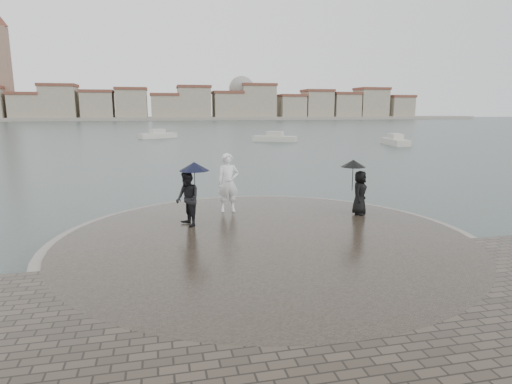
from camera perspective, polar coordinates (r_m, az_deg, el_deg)
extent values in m
plane|color=#2B3835|center=(9.63, 6.55, -13.89)|extent=(400.00, 400.00, 0.00)
cylinder|color=gray|center=(12.70, 1.31, -6.82)|extent=(12.50, 12.50, 0.32)
cylinder|color=#2D261E|center=(12.69, 1.31, -6.73)|extent=(11.90, 11.90, 0.36)
imported|color=white|center=(15.52, -3.72, 1.25)|extent=(0.80, 0.54, 2.13)
imported|color=black|center=(13.75, -9.13, -0.91)|extent=(0.92, 1.03, 1.76)
cylinder|color=black|center=(13.78, -8.18, 1.13)|extent=(0.02, 0.02, 0.90)
cone|color=black|center=(13.69, -8.24, 3.40)|extent=(0.98, 0.98, 0.28)
imported|color=black|center=(15.54, 13.66, -0.09)|extent=(0.87, 0.90, 1.56)
cylinder|color=black|center=(15.43, 12.75, 1.83)|extent=(0.02, 0.02, 0.90)
cone|color=black|center=(15.36, 12.83, 3.74)|extent=(0.90, 0.90, 0.26)
cube|color=gray|center=(171.28, -12.01, 9.56)|extent=(260.00, 20.00, 1.20)
cube|color=#A29780|center=(174.15, -28.28, 9.82)|extent=(10.00, 10.00, 9.00)
cube|color=brown|center=(174.23, -28.43, 11.46)|extent=(10.60, 10.60, 1.00)
cube|color=#A29780|center=(171.64, -24.72, 10.62)|extent=(12.00, 10.00, 12.00)
cube|color=brown|center=(171.84, -24.90, 12.78)|extent=(12.60, 10.60, 1.00)
cube|color=#A29780|center=(169.54, -20.33, 10.61)|extent=(11.00, 10.00, 10.00)
cube|color=brown|center=(169.66, -20.45, 12.46)|extent=(11.60, 10.60, 1.00)
cube|color=#A29780|center=(168.47, -16.22, 11.02)|extent=(11.00, 10.00, 11.00)
cube|color=brown|center=(168.63, -16.33, 13.06)|extent=(11.60, 10.60, 1.00)
cube|color=#A29780|center=(168.25, -12.05, 10.87)|extent=(10.00, 10.00, 9.00)
cube|color=brown|center=(168.34, -12.12, 12.57)|extent=(10.60, 10.60, 1.00)
cube|color=#A29780|center=(168.81, -8.26, 11.50)|extent=(12.00, 10.00, 12.00)
cube|color=brown|center=(169.02, -8.32, 13.71)|extent=(12.60, 10.60, 1.00)
cube|color=#A29780|center=(170.37, -3.80, 11.25)|extent=(11.00, 10.00, 10.00)
cube|color=brown|center=(170.49, -3.83, 13.10)|extent=(11.60, 10.60, 1.00)
cube|color=#A29780|center=(172.70, 0.21, 11.76)|extent=(13.00, 10.00, 13.00)
cube|color=brown|center=(172.94, 0.21, 14.08)|extent=(13.60, 10.60, 1.00)
cube|color=#A29780|center=(176.37, 4.73, 11.06)|extent=(10.00, 10.00, 9.00)
cube|color=brown|center=(176.45, 4.75, 12.68)|extent=(10.60, 10.60, 1.00)
cube|color=#A29780|center=(179.98, 8.14, 11.31)|extent=(11.00, 10.00, 11.00)
cube|color=brown|center=(180.13, 8.19, 13.21)|extent=(11.60, 10.60, 1.00)
cube|color=#A29780|center=(184.58, 11.68, 11.02)|extent=(11.00, 10.00, 10.00)
cube|color=brown|center=(184.70, 11.75, 12.73)|extent=(11.60, 10.60, 1.00)
cube|color=#A29780|center=(189.85, 15.06, 11.17)|extent=(12.00, 10.00, 12.00)
cube|color=brown|center=(190.02, 15.16, 13.13)|extent=(12.60, 10.60, 1.00)
cube|color=#A29780|center=(196.20, 18.46, 10.53)|extent=(10.00, 10.00, 9.00)
cube|color=brown|center=(196.27, 18.55, 11.99)|extent=(10.60, 10.60, 1.00)
cube|color=#846654|center=(178.40, -30.67, 13.31)|extent=(5.00, 5.00, 32.00)
sphere|color=gray|center=(173.57, -1.93, 13.57)|extent=(10.00, 10.00, 10.00)
cube|color=beige|center=(55.11, 2.55, 7.00)|extent=(5.59, 4.04, 0.90)
cube|color=beige|center=(55.07, 2.55, 7.62)|extent=(2.33, 2.01, 0.90)
cube|color=beige|center=(63.08, -12.98, 7.23)|extent=(5.57, 4.11, 0.90)
cube|color=beige|center=(63.05, -13.00, 7.77)|extent=(2.33, 2.03, 0.90)
cube|color=beige|center=(52.19, 18.08, 6.25)|extent=(2.55, 5.70, 0.90)
cube|color=beige|center=(52.15, 18.12, 6.91)|extent=(1.54, 2.18, 0.90)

